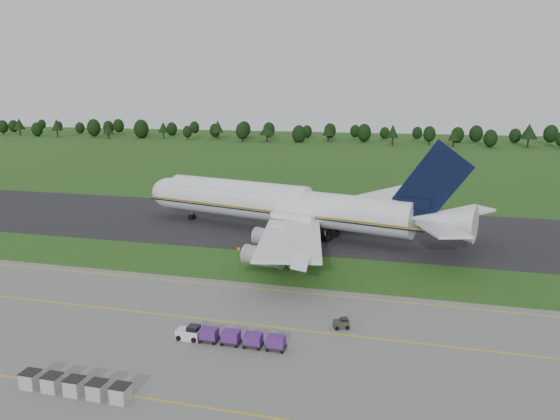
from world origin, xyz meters
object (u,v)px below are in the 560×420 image
(baggage_train, at_px, (228,337))
(utility_cart, at_px, (341,324))
(edge_markers, at_px, (262,251))
(aircraft, at_px, (283,205))
(uld_row, at_px, (75,386))

(baggage_train, xyz_separation_m, utility_cart, (11.56, 7.33, -0.35))
(utility_cart, distance_m, edge_markers, 33.18)
(baggage_train, bearing_deg, utility_cart, 32.39)
(aircraft, height_order, edge_markers, aircraft)
(baggage_train, bearing_deg, uld_row, -127.41)
(baggage_train, xyz_separation_m, edge_markers, (-6.60, 35.10, -0.61))
(uld_row, xyz_separation_m, edge_markers, (3.68, 48.54, -0.59))
(edge_markers, bearing_deg, baggage_train, -79.34)
(baggage_train, relative_size, edge_markers, 1.38)
(edge_markers, bearing_deg, aircraft, 89.62)
(utility_cart, xyz_separation_m, edge_markers, (-18.16, 27.77, -0.27))
(edge_markers, bearing_deg, utility_cart, -56.82)
(uld_row, bearing_deg, edge_markers, 85.66)
(utility_cart, height_order, edge_markers, utility_cart)
(baggage_train, height_order, utility_cart, baggage_train)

